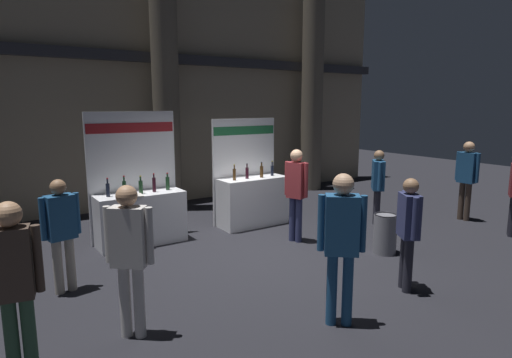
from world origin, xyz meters
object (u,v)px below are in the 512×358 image
Objects in this scene: visitor_9 at (408,226)px; exhibitor_booth_0 at (140,212)px; visitor_7 at (296,188)px; visitor_0 at (341,236)px; visitor_5 at (61,227)px; visitor_1 at (129,249)px; visitor_2 at (15,279)px; visitor_6 at (467,174)px; visitor_4 at (378,181)px; trash_bin at (385,234)px; exhibitor_booth_1 at (252,197)px.

exhibitor_booth_0 is at bearing -115.61° from visitor_9.
visitor_7 is 1.10× the size of visitor_9.
visitor_0 is 1.14× the size of visitor_9.
visitor_0 is 1.14× the size of visitor_5.
visitor_9 is at bearing -133.47° from visitor_0.
visitor_1 is 1.13m from visitor_2.
visitor_0 is 5.94m from visitor_6.
visitor_1 is 3.68m from visitor_9.
visitor_4 is at bearing 64.56° from visitor_6.
visitor_2 is at bearing -123.81° from exhibitor_booth_0.
exhibitor_booth_0 is 1.35× the size of visitor_0.
trash_bin is 5.17m from visitor_5.
exhibitor_booth_0 is 1.07× the size of exhibitor_booth_1.
visitor_6 is at bearing 145.20° from visitor_9.
visitor_6 is (8.17, -0.93, 0.12)m from visitor_5.
exhibitor_booth_1 reaches higher than trash_bin.
exhibitor_booth_0 is at bearing 177.56° from exhibitor_booth_1.
exhibitor_booth_1 is at bearing -18.12° from visitor_7.
visitor_7 is (-4.11, 0.91, -0.02)m from visitor_6.
visitor_7 reaches higher than visitor_1.
visitor_5 is at bearing -8.26° from visitor_0.
visitor_7 is (1.54, 2.73, -0.06)m from visitor_0.
visitor_6 is 4.21m from visitor_7.
visitor_2 is at bearing -129.16° from visitor_1.
visitor_7 is at bearing -147.85° from visitor_9.
visitor_2 is 1.07× the size of visitor_4.
visitor_4 is (4.62, -1.63, 0.37)m from exhibitor_booth_0.
visitor_1 reaches higher than visitor_4.
visitor_6 reaches higher than visitor_5.
visitor_4 is (3.68, 2.63, -0.12)m from visitor_0.
exhibitor_booth_1 is (2.42, -0.10, 0.01)m from exhibitor_booth_0.
trash_bin is 0.41× the size of visitor_2.
exhibitor_booth_0 is 3.47× the size of trash_bin.
trash_bin is 2.87m from visitor_0.
visitor_0 is 1.02× the size of visitor_6.
exhibitor_booth_0 reaches higher than visitor_0.
visitor_6 reaches higher than trash_bin.
visitor_5 is at bearing -88.94° from visitor_9.
exhibitor_booth_0 reaches higher than visitor_6.
exhibitor_booth_0 is at bearing -38.29° from visitor_0.
exhibitor_booth_0 reaches higher than trash_bin.
visitor_0 is at bearing 104.67° from visitor_6.
visitor_6 is (7.76, 0.74, 0.03)m from visitor_1.
visitor_2 is 4.72m from visitor_9.
exhibitor_booth_1 is 1.31× the size of visitor_2.
visitor_7 is (-0.88, 1.38, 0.68)m from trash_bin.
visitor_7 is (4.75, 1.87, 0.01)m from visitor_2.
exhibitor_booth_0 is 4.39m from visitor_0.
visitor_2 is 2.02m from visitor_5.
exhibitor_booth_1 is at bearing -146.38° from visitor_9.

